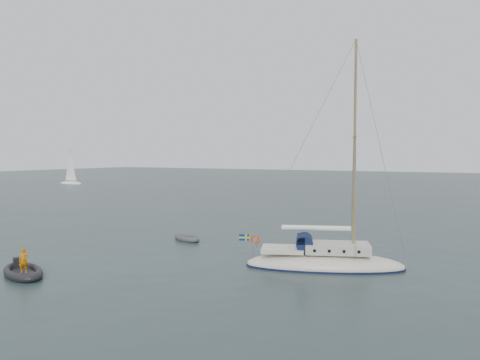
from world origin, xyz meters
The scene contains 5 objects.
ground centered at (0.00, 0.00, 0.00)m, with size 300.00×300.00×0.00m, color black.
sailboat centered at (3.44, -1.31, 1.00)m, with size 9.30×2.79×13.25m.
dinghy centered at (-8.26, 1.87, 0.17)m, with size 2.73×1.23×0.39m.
rib centered at (-9.98, -10.59, 0.24)m, with size 3.85×1.75×1.52m.
distant_yacht_a centered at (-68.46, 44.01, 3.50)m, with size 6.18×3.30×8.19m.
Camera 1 is at (11.77, -26.39, 6.41)m, focal length 35.00 mm.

